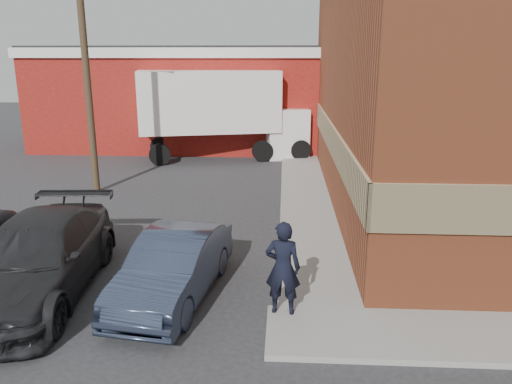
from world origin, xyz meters
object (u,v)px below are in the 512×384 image
(utility_pole, at_px, (86,67))
(suv_b, at_px, (37,258))
(man, at_px, (283,268))
(sedan, at_px, (174,267))
(warehouse, at_px, (186,96))
(box_truck, at_px, (226,108))

(utility_pole, bearing_deg, suv_b, -77.56)
(man, xyz_separation_m, suv_b, (-5.42, 0.75, -0.25))
(sedan, distance_m, suv_b, 3.05)
(warehouse, bearing_deg, utility_pole, -97.77)
(man, relative_size, suv_b, 0.33)
(utility_pole, height_order, suv_b, utility_pole)
(sedan, xyz_separation_m, suv_b, (-3.05, 0.00, 0.12))
(suv_b, bearing_deg, utility_pole, 98.01)
(warehouse, relative_size, sedan, 3.72)
(warehouse, relative_size, man, 8.39)
(warehouse, relative_size, utility_pole, 1.81)
(warehouse, height_order, man, warehouse)
(utility_pole, height_order, box_truck, utility_pole)
(utility_pole, relative_size, sedan, 2.05)
(man, height_order, suv_b, man)
(warehouse, bearing_deg, suv_b, -88.90)
(utility_pole, xyz_separation_m, man, (7.30, -9.25, -3.65))
(utility_pole, height_order, man, utility_pole)
(man, xyz_separation_m, box_truck, (-2.96, 16.04, 1.45))
(utility_pole, xyz_separation_m, sedan, (4.92, -8.50, -4.02))
(sedan, bearing_deg, utility_pole, 128.51)
(utility_pole, relative_size, man, 4.63)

